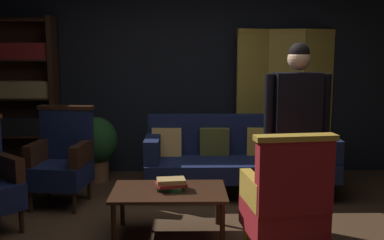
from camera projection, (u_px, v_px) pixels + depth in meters
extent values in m
cube|color=black|center=(190.00, 68.00, 6.14)|extent=(7.20, 0.10, 2.80)
cube|color=#B29338|center=(252.00, 103.00, 6.01)|extent=(0.44, 0.20, 1.90)
cube|color=#B78E33|center=(254.00, 31.00, 5.87)|extent=(0.44, 0.21, 0.06)
cube|color=#B29338|center=(285.00, 103.00, 6.05)|extent=(0.45, 0.14, 1.90)
cube|color=#B78E33|center=(287.00, 31.00, 5.91)|extent=(0.46, 0.15, 0.06)
cube|color=#B29338|center=(317.00, 102.00, 6.09)|extent=(0.44, 0.21, 1.90)
cube|color=#B78E33|center=(320.00, 31.00, 5.95)|extent=(0.44, 0.21, 0.06)
cube|color=black|center=(55.00, 98.00, 5.90)|extent=(0.06, 0.32, 2.05)
cube|color=black|center=(26.00, 97.00, 6.04)|extent=(0.90, 0.02, 2.05)
cube|color=black|center=(26.00, 172.00, 6.04)|extent=(0.86, 0.30, 0.02)
cube|color=black|center=(24.00, 135.00, 5.97)|extent=(0.86, 0.30, 0.02)
cube|color=black|center=(23.00, 126.00, 5.93)|extent=(0.78, 0.22, 0.22)
cube|color=black|center=(22.00, 98.00, 5.89)|extent=(0.86, 0.30, 0.02)
cube|color=#9E7A47|center=(21.00, 89.00, 5.86)|extent=(0.78, 0.22, 0.21)
cube|color=black|center=(20.00, 60.00, 5.82)|extent=(0.86, 0.30, 0.02)
cube|color=maroon|center=(18.00, 51.00, 5.78)|extent=(0.78, 0.22, 0.20)
cube|color=black|center=(17.00, 21.00, 5.75)|extent=(0.86, 0.30, 0.02)
cylinder|color=black|center=(154.00, 194.00, 4.94)|extent=(0.07, 0.07, 0.22)
cylinder|color=black|center=(331.00, 193.00, 4.98)|extent=(0.07, 0.07, 0.22)
cylinder|color=black|center=(157.00, 179.00, 5.54)|extent=(0.07, 0.07, 0.22)
cylinder|color=black|center=(315.00, 178.00, 5.57)|extent=(0.07, 0.07, 0.22)
cube|color=#111938|center=(240.00, 168.00, 5.22)|extent=(2.10, 0.76, 0.20)
cube|color=#111938|center=(237.00, 134.00, 5.48)|extent=(2.10, 0.18, 0.46)
cube|color=#111938|center=(153.00, 148.00, 5.17)|extent=(0.16, 0.68, 0.26)
cube|color=#111938|center=(327.00, 147.00, 5.21)|extent=(0.16, 0.68, 0.26)
cube|color=tan|center=(167.00, 143.00, 5.37)|extent=(0.34, 0.16, 0.35)
cube|color=#4C5123|center=(214.00, 142.00, 5.38)|extent=(0.34, 0.13, 0.34)
cube|color=#B79338|center=(262.00, 142.00, 5.39)|extent=(0.35, 0.17, 0.34)
cube|color=beige|center=(309.00, 142.00, 5.40)|extent=(0.36, 0.18, 0.34)
cylinder|color=black|center=(114.00, 226.00, 3.82)|extent=(0.04, 0.04, 0.39)
cylinder|color=black|center=(222.00, 225.00, 3.83)|extent=(0.04, 0.04, 0.39)
cylinder|color=black|center=(122.00, 204.00, 4.35)|extent=(0.04, 0.04, 0.39)
cylinder|color=black|center=(218.00, 204.00, 4.37)|extent=(0.04, 0.04, 0.39)
cube|color=black|center=(169.00, 191.00, 4.06)|extent=(1.00, 0.64, 0.03)
cylinder|color=#B78E33|center=(298.00, 232.00, 3.92)|extent=(0.04, 0.04, 0.22)
cylinder|color=#B78E33|center=(246.00, 235.00, 3.85)|extent=(0.04, 0.04, 0.22)
cube|color=maroon|center=(282.00, 217.00, 3.62)|extent=(0.63, 0.63, 0.24)
cube|color=maroon|center=(294.00, 177.00, 3.34)|extent=(0.57, 0.19, 0.54)
cube|color=#B78E33|center=(296.00, 138.00, 3.30)|extent=(0.61, 0.21, 0.04)
cube|color=#B78E33|center=(313.00, 188.00, 3.62)|extent=(0.15, 0.51, 0.22)
cube|color=#B78E33|center=(253.00, 190.00, 3.56)|extent=(0.15, 0.51, 0.22)
cylinder|color=black|center=(31.00, 201.00, 4.71)|extent=(0.04, 0.04, 0.22)
cylinder|color=black|center=(74.00, 203.00, 4.66)|extent=(0.04, 0.04, 0.22)
cylinder|color=black|center=(49.00, 188.00, 5.16)|extent=(0.04, 0.04, 0.22)
cylinder|color=black|center=(89.00, 189.00, 5.11)|extent=(0.04, 0.04, 0.22)
cube|color=#111938|center=(60.00, 174.00, 4.87)|extent=(0.63, 0.63, 0.24)
cube|color=#111938|center=(67.00, 134.00, 5.04)|extent=(0.57, 0.19, 0.54)
cube|color=black|center=(66.00, 107.00, 5.00)|extent=(0.61, 0.21, 0.04)
cube|color=black|center=(37.00, 152.00, 4.87)|extent=(0.15, 0.51, 0.22)
cube|color=black|center=(81.00, 153.00, 4.81)|extent=(0.15, 0.51, 0.22)
cylinder|color=black|center=(21.00, 221.00, 4.17)|extent=(0.04, 0.04, 0.22)
cube|color=black|center=(7.00, 167.00, 4.26)|extent=(0.42, 0.41, 0.22)
cylinder|color=black|center=(302.00, 184.00, 4.20)|extent=(0.12, 0.12, 0.86)
cylinder|color=black|center=(287.00, 184.00, 4.19)|extent=(0.12, 0.12, 0.86)
cube|color=maroon|center=(296.00, 133.00, 4.13)|extent=(0.32, 0.16, 0.09)
cube|color=black|center=(297.00, 106.00, 4.09)|extent=(0.40, 0.22, 0.58)
cube|color=white|center=(294.00, 101.00, 4.19)|extent=(0.14, 0.01, 0.41)
cube|color=maroon|center=(295.00, 75.00, 4.16)|extent=(0.09, 0.02, 0.04)
cylinder|color=black|center=(325.00, 104.00, 4.09)|extent=(0.09, 0.09, 0.54)
cylinder|color=black|center=(269.00, 105.00, 4.08)|extent=(0.09, 0.09, 0.54)
sphere|color=tan|center=(299.00, 59.00, 4.02)|extent=(0.20, 0.20, 0.20)
sphere|color=black|center=(299.00, 53.00, 4.02)|extent=(0.18, 0.18, 0.18)
cylinder|color=brown|center=(98.00, 170.00, 5.81)|extent=(0.28, 0.28, 0.28)
ellipsoid|color=#193D19|center=(97.00, 141.00, 5.76)|extent=(0.52, 0.52, 0.60)
cube|color=#1E4C28|center=(171.00, 188.00, 4.05)|extent=(0.24, 0.20, 0.04)
cube|color=maroon|center=(171.00, 184.00, 4.05)|extent=(0.29, 0.24, 0.03)
cube|color=#9E7A47|center=(171.00, 181.00, 4.04)|extent=(0.26, 0.19, 0.04)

